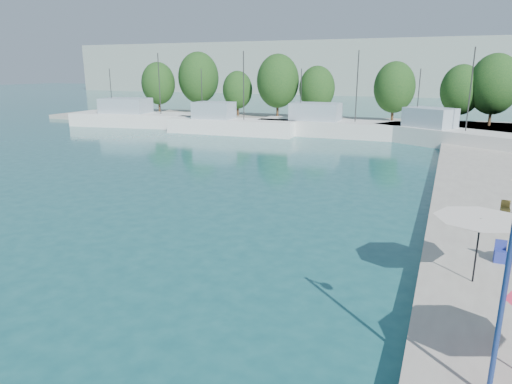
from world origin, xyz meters
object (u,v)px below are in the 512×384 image
at_px(trawler_01, 144,118).
at_px(umbrella_white, 480,226).
at_px(trawler_04, 446,136).
at_px(trawler_03, 334,127).
at_px(trawler_02, 229,125).

xyz_separation_m(trawler_01, umbrella_white, (40.63, -36.55, 1.60)).
distance_m(trawler_04, umbrella_white, 34.63).
bearing_deg(trawler_03, umbrella_white, -70.38).
bearing_deg(trawler_03, trawler_02, -166.29).
height_order(trawler_01, trawler_03, same).
relative_size(trawler_02, trawler_03, 0.84).
bearing_deg(umbrella_white, trawler_04, 92.43).
relative_size(trawler_02, umbrella_white, 5.31).
height_order(trawler_04, umbrella_white, trawler_04).
relative_size(trawler_04, umbrella_white, 5.29).
bearing_deg(trawler_04, trawler_01, -153.54).
xyz_separation_m(trawler_02, trawler_04, (24.90, 0.14, -0.00)).
height_order(trawler_02, trawler_04, same).
xyz_separation_m(trawler_02, trawler_03, (12.49, 3.19, -0.00)).
xyz_separation_m(trawler_02, umbrella_white, (26.36, -34.42, 1.60)).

